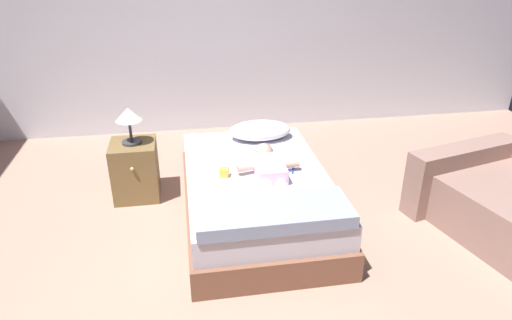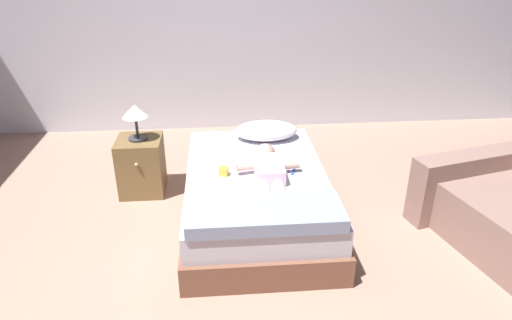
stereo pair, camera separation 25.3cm
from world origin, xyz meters
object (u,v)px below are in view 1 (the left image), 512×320
(baby, at_px, (269,166))
(nightstand, at_px, (135,170))
(pillow, at_px, (260,130))
(lamp, at_px, (129,117))
(toy_block, at_px, (224,172))
(toothbrush, at_px, (293,168))
(bed, at_px, (256,195))

(baby, relative_size, nightstand, 1.37)
(pillow, bearing_deg, lamp, -173.50)
(nightstand, bearing_deg, lamp, 90.00)
(pillow, height_order, baby, baby)
(lamp, xyz_separation_m, toy_block, (0.71, -0.55, -0.28))
(toothbrush, height_order, nightstand, nightstand)
(baby, distance_m, nightstand, 1.21)
(bed, height_order, baby, baby)
(toy_block, bearing_deg, baby, -1.58)
(baby, relative_size, toothbrush, 4.76)
(toy_block, bearing_deg, pillow, 59.94)
(pillow, height_order, lamp, lamp)
(lamp, height_order, toy_block, lamp)
(bed, xyz_separation_m, pillow, (0.14, 0.64, 0.29))
(pillow, height_order, toothbrush, pillow)
(baby, relative_size, lamp, 2.21)
(baby, bearing_deg, nightstand, 151.78)
(pillow, xyz_separation_m, lamp, (-1.10, -0.13, 0.24))
(nightstand, distance_m, toy_block, 0.92)
(pillow, bearing_deg, nightstand, -173.50)
(nightstand, xyz_separation_m, lamp, (0.00, 0.00, 0.48))
(baby, height_order, toothbrush, baby)
(pillow, xyz_separation_m, nightstand, (-1.10, -0.13, -0.24))
(baby, height_order, toy_block, baby)
(pillow, bearing_deg, baby, -94.57)
(baby, distance_m, lamp, 1.21)
(pillow, distance_m, baby, 0.69)
(toy_block, bearing_deg, nightstand, 142.08)
(nightstand, bearing_deg, toothbrush, -22.91)
(pillow, xyz_separation_m, baby, (-0.05, -0.69, -0.02))
(baby, xyz_separation_m, toothbrush, (0.20, 0.03, -0.05))
(nightstand, bearing_deg, pillow, 6.50)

